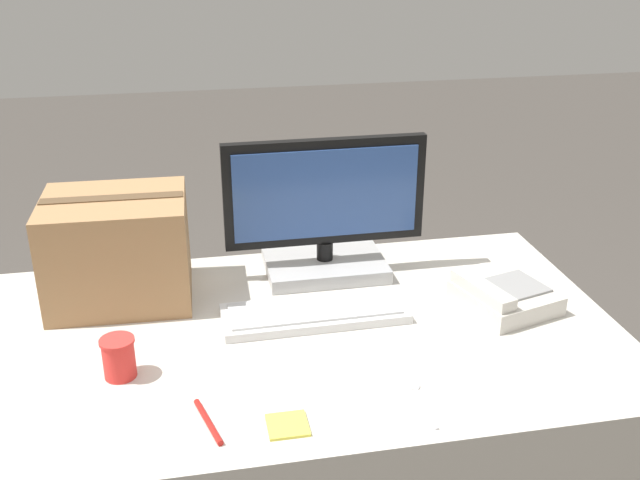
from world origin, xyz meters
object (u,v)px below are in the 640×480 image
(keyboard, at_px, (315,313))
(sticky_note_pad, at_px, (288,425))
(pen_marker, at_px, (208,422))
(monitor, at_px, (325,219))
(desk_phone, at_px, (503,296))
(cardboard_box, at_px, (118,249))
(paper_cup_right, at_px, (119,358))
(spoon, at_px, (419,395))

(keyboard, bearing_deg, sticky_note_pad, -108.62)
(pen_marker, height_order, sticky_note_pad, pen_marker)
(sticky_note_pad, bearing_deg, monitor, 72.52)
(desk_phone, distance_m, cardboard_box, 0.97)
(paper_cup_right, height_order, sticky_note_pad, paper_cup_right)
(spoon, height_order, cardboard_box, cardboard_box)
(monitor, distance_m, paper_cup_right, 0.67)
(desk_phone, bearing_deg, sticky_note_pad, -164.63)
(monitor, distance_m, keyboard, 0.29)
(paper_cup_right, bearing_deg, cardboard_box, 91.68)
(monitor, xyz_separation_m, pen_marker, (-0.35, -0.61, -0.15))
(desk_phone, bearing_deg, paper_cup_right, 171.95)
(desk_phone, distance_m, sticky_note_pad, 0.70)
(pen_marker, bearing_deg, paper_cup_right, 25.45)
(spoon, height_order, pen_marker, pen_marker)
(sticky_note_pad, bearing_deg, pen_marker, 166.42)
(monitor, bearing_deg, sticky_note_pad, -107.48)
(paper_cup_right, height_order, pen_marker, paper_cup_right)
(pen_marker, bearing_deg, sticky_note_pad, -118.88)
(monitor, distance_m, pen_marker, 0.72)
(spoon, relative_size, cardboard_box, 0.47)
(spoon, distance_m, pen_marker, 0.43)
(keyboard, bearing_deg, pen_marker, -128.09)
(monitor, bearing_deg, spoon, -82.87)
(keyboard, height_order, pen_marker, keyboard)
(cardboard_box, bearing_deg, sticky_note_pad, -61.10)
(spoon, bearing_deg, desk_phone, -44.90)
(paper_cup_right, bearing_deg, keyboard, 20.12)
(monitor, relative_size, sticky_note_pad, 6.82)
(cardboard_box, distance_m, pen_marker, 0.61)
(desk_phone, relative_size, spoon, 1.57)
(keyboard, xyz_separation_m, pen_marker, (-0.28, -0.37, -0.01))
(keyboard, distance_m, paper_cup_right, 0.48)
(monitor, relative_size, keyboard, 1.19)
(paper_cup_right, distance_m, pen_marker, 0.27)
(monitor, height_order, paper_cup_right, monitor)
(paper_cup_right, bearing_deg, monitor, 37.96)
(monitor, xyz_separation_m, cardboard_box, (-0.54, -0.04, -0.02))
(paper_cup_right, distance_m, cardboard_box, 0.38)
(paper_cup_right, height_order, cardboard_box, cardboard_box)
(spoon, height_order, sticky_note_pad, sticky_note_pad)
(monitor, distance_m, cardboard_box, 0.54)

